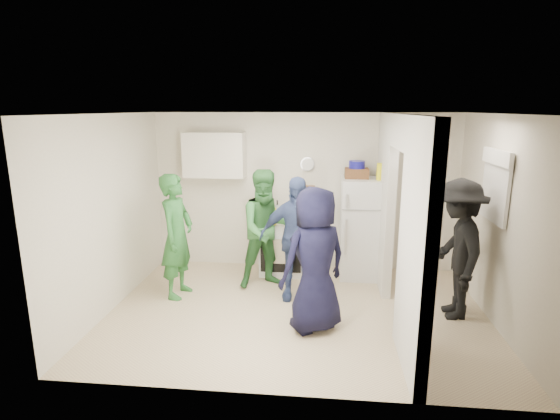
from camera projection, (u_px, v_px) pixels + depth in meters
The scene contains 38 objects.
floor at pixel (297, 311), 5.64m from camera, with size 4.80×4.80×0.00m, color beige.
wall_back at pixel (304, 192), 7.00m from camera, with size 4.80×4.80×0.00m, color silver.
wall_front at pixel (285, 267), 3.71m from camera, with size 4.80×4.80×0.00m, color silver.
wall_left at pixel (111, 213), 5.59m from camera, with size 3.40×3.40×0.00m, color silver.
wall_right at pixel (501, 223), 5.12m from camera, with size 3.40×3.40×0.00m, color silver.
ceiling at pixel (298, 114), 5.07m from camera, with size 4.80×4.80×0.00m, color white.
partition_pier_back at pixel (385, 201), 6.30m from camera, with size 0.12×1.20×2.50m, color silver.
partition_pier_front at pixel (416, 249), 4.17m from camera, with size 0.12×1.20×2.50m, color silver.
partition_header at pixel (403, 132), 5.00m from camera, with size 0.12×1.00×0.40m, color silver.
stove at pixel (283, 247), 6.90m from camera, with size 0.71×0.59×0.85m, color white.
upper_cabinet at pixel (215, 155), 6.82m from camera, with size 0.95×0.34×0.70m, color silver.
fridge at pixel (361, 228), 6.67m from camera, with size 0.63×0.61×1.54m, color white.
wicker_basket at pixel (357, 173), 6.54m from camera, with size 0.35×0.25×0.15m, color brown.
blue_bowl at pixel (357, 165), 6.51m from camera, with size 0.24×0.24×0.11m, color navy.
yellow_cup_stack_top at pixel (380, 172), 6.35m from camera, with size 0.09×0.09×0.25m, color #FFF615.
wall_clock at pixel (307, 164), 6.87m from camera, with size 0.22×0.22×0.03m, color white.
spice_shelf at pixel (304, 186), 6.93m from camera, with size 0.35×0.08×0.03m, color olive.
nook_window at pixel (497, 186), 5.22m from camera, with size 0.03×0.70×0.80m, color black.
nook_window_frame at pixel (496, 186), 5.22m from camera, with size 0.04×0.76×0.86m, color white.
nook_valance at pixel (497, 157), 5.15m from camera, with size 0.04×0.82×0.18m, color white.
yellow_cup_stack_stove at pixel (273, 216), 6.57m from camera, with size 0.09×0.09×0.25m, color yellow.
red_cup at pixel (296, 221), 6.57m from camera, with size 0.09×0.09×0.12m, color #B4240C.
person_green_left at pixel (177, 236), 5.96m from camera, with size 0.63×0.41×1.72m, color #2F7735.
person_green_center at pixel (267, 229), 6.28m from camera, with size 0.84×0.65×1.73m, color #34773F.
person_denim at pixel (296, 239), 5.88m from camera, with size 0.99×0.41×1.70m, color #344A72.
person_navy at pixel (315, 260), 5.02m from camera, with size 0.84×0.55×1.71m, color black.
person_nook at pixel (457, 249), 5.35m from camera, with size 1.13×0.65×1.75m, color black.
bottle_a at pixel (266, 210), 6.91m from camera, with size 0.06×0.06×0.27m, color olive.
bottle_b at pixel (272, 212), 6.70m from camera, with size 0.06×0.06×0.31m, color #1A4918.
bottle_c at pixel (277, 209), 6.93m from camera, with size 0.06×0.06×0.29m, color silver.
bottle_d at pixel (283, 213), 6.70m from camera, with size 0.07×0.07×0.28m, color brown.
bottle_e at pixel (291, 209), 6.91m from camera, with size 0.06×0.06×0.31m, color #9FA9B0.
bottle_f at pixel (295, 213), 6.76m from camera, with size 0.08×0.08×0.25m, color #13361C.
bottle_g at pixel (299, 210), 6.88m from camera, with size 0.07×0.07×0.29m, color olive.
bottle_h at pixel (263, 212), 6.69m from camera, with size 0.06×0.06×0.32m, color #A0A4AC.
bottle_i at pixel (287, 211), 6.86m from camera, with size 0.06×0.06×0.27m, color #635A11.
bottle_j at pixel (302, 213), 6.62m from camera, with size 0.08×0.08×0.31m, color #205F35.
bottle_k at pixel (270, 212), 6.85m from camera, with size 0.06×0.06×0.26m, color brown.
Camera 1 is at (0.31, -5.18, 2.57)m, focal length 28.00 mm.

